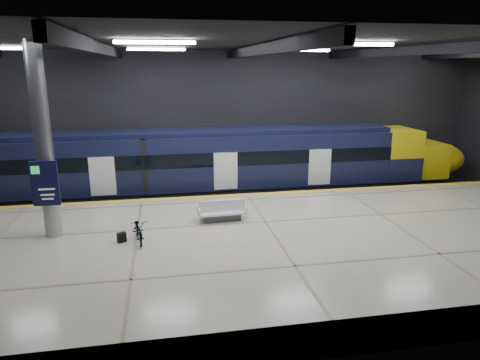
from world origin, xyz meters
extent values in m
plane|color=black|center=(0.00, 0.00, 0.00)|extent=(30.00, 30.00, 0.00)
cube|color=black|center=(0.00, 8.00, 4.00)|extent=(30.00, 0.10, 8.00)
cube|color=black|center=(0.00, -8.00, 4.00)|extent=(30.00, 0.10, 8.00)
cube|color=black|center=(0.00, 0.00, 8.00)|extent=(30.00, 16.00, 0.10)
cube|color=black|center=(-6.00, 0.00, 7.75)|extent=(0.25, 16.00, 0.40)
cube|color=black|center=(0.00, 0.00, 7.75)|extent=(0.25, 16.00, 0.40)
cube|color=black|center=(6.00, 0.00, 7.75)|extent=(0.25, 16.00, 0.40)
cube|color=white|center=(-4.00, -2.00, 7.88)|extent=(2.60, 0.18, 0.10)
cube|color=white|center=(3.00, -2.00, 7.88)|extent=(2.60, 0.18, 0.10)
cube|color=white|center=(-4.00, 4.00, 7.88)|extent=(2.60, 0.18, 0.10)
cube|color=white|center=(3.00, 4.00, 7.88)|extent=(2.60, 0.18, 0.10)
cube|color=white|center=(10.00, 4.00, 7.88)|extent=(2.60, 0.18, 0.10)
cube|color=#BBB49E|center=(0.00, -2.50, 0.55)|extent=(30.00, 11.00, 1.10)
cube|color=yellow|center=(0.00, 2.75, 1.11)|extent=(30.00, 0.40, 0.01)
cube|color=gray|center=(0.00, 4.78, 0.08)|extent=(30.00, 0.08, 0.16)
cube|color=gray|center=(0.00, 6.22, 0.08)|extent=(30.00, 0.08, 0.16)
cube|color=black|center=(-3.85, 5.50, 0.55)|extent=(24.00, 2.58, 0.80)
cube|color=black|center=(-3.85, 5.50, 2.33)|extent=(24.00, 2.80, 2.75)
cube|color=black|center=(-3.85, 5.50, 3.82)|extent=(24.00, 2.30, 0.24)
cube|color=black|center=(-3.85, 4.09, 2.60)|extent=(24.00, 0.04, 0.70)
cube|color=white|center=(-0.85, 4.08, 2.00)|extent=(1.20, 0.05, 1.90)
cube|color=yellow|center=(9.15, 5.50, 2.33)|extent=(2.00, 2.80, 2.75)
ellipsoid|color=yellow|center=(11.75, 5.50, 1.85)|extent=(3.60, 2.52, 1.90)
cube|color=black|center=(9.45, 5.50, 2.50)|extent=(1.60, 2.38, 0.80)
cube|color=#595B60|center=(-1.70, -0.54, 1.24)|extent=(1.52, 0.53, 0.28)
cube|color=white|center=(-1.70, -0.54, 1.46)|extent=(1.91, 0.87, 0.08)
cube|color=white|center=(-1.70, -0.54, 1.72)|extent=(1.88, 0.15, 0.47)
cube|color=white|center=(-2.63, -0.58, 1.57)|extent=(0.09, 0.80, 0.28)
cube|color=white|center=(-0.76, -0.50, 1.57)|extent=(0.09, 0.80, 0.28)
imported|color=#99999E|center=(-4.89, -2.10, 1.53)|extent=(0.84, 1.72, 0.87)
cube|color=black|center=(-5.49, -2.10, 1.28)|extent=(0.35, 0.28, 0.35)
cylinder|color=#9EA0A5|center=(-8.00, -1.00, 4.55)|extent=(0.60, 0.60, 6.90)
cube|color=#0F1037|center=(-8.00, -1.42, 3.20)|extent=(0.90, 0.12, 1.60)
camera|label=1|loc=(-3.87, -16.70, 7.14)|focal=32.00mm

